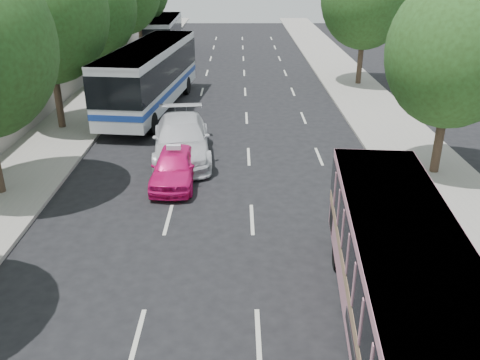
{
  "coord_description": "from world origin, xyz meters",
  "views": [
    {
      "loc": [
        0.53,
        -11.5,
        8.35
      ],
      "look_at": [
        0.58,
        3.75,
        1.6
      ],
      "focal_mm": 38.0,
      "sensor_mm": 36.0,
      "label": 1
    }
  ],
  "objects_px": {
    "white_pickup": "(181,139)",
    "tour_coach_front": "(151,72)",
    "pink_bus": "(399,268)",
    "tour_coach_rear": "(164,32)",
    "pink_taxi": "(175,166)"
  },
  "relations": [
    {
      "from": "pink_bus",
      "to": "tour_coach_rear",
      "type": "relative_size",
      "value": 0.9
    },
    {
      "from": "white_pickup",
      "to": "tour_coach_rear",
      "type": "bearing_deg",
      "value": 92.92
    },
    {
      "from": "pink_bus",
      "to": "white_pickup",
      "type": "distance_m",
      "value": 13.26
    },
    {
      "from": "pink_taxi",
      "to": "tour_coach_front",
      "type": "bearing_deg",
      "value": 104.46
    },
    {
      "from": "white_pickup",
      "to": "tour_coach_rear",
      "type": "distance_m",
      "value": 27.4
    },
    {
      "from": "white_pickup",
      "to": "tour_coach_front",
      "type": "relative_size",
      "value": 0.48
    },
    {
      "from": "white_pickup",
      "to": "tour_coach_front",
      "type": "xyz_separation_m",
      "value": [
        -2.5,
        7.72,
        1.37
      ]
    },
    {
      "from": "tour_coach_rear",
      "to": "pink_taxi",
      "type": "bearing_deg",
      "value": -82.59
    },
    {
      "from": "pink_bus",
      "to": "white_pickup",
      "type": "relative_size",
      "value": 1.57
    },
    {
      "from": "pink_bus",
      "to": "tour_coach_rear",
      "type": "distance_m",
      "value": 40.13
    },
    {
      "from": "pink_taxi",
      "to": "tour_coach_rear",
      "type": "distance_m",
      "value": 30.14
    },
    {
      "from": "pink_bus",
      "to": "tour_coach_rear",
      "type": "bearing_deg",
      "value": 110.44
    },
    {
      "from": "pink_taxi",
      "to": "white_pickup",
      "type": "relative_size",
      "value": 0.68
    },
    {
      "from": "tour_coach_front",
      "to": "pink_taxi",
      "type": "bearing_deg",
      "value": -69.74
    },
    {
      "from": "pink_taxi",
      "to": "tour_coach_rear",
      "type": "bearing_deg",
      "value": 99.27
    }
  ]
}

